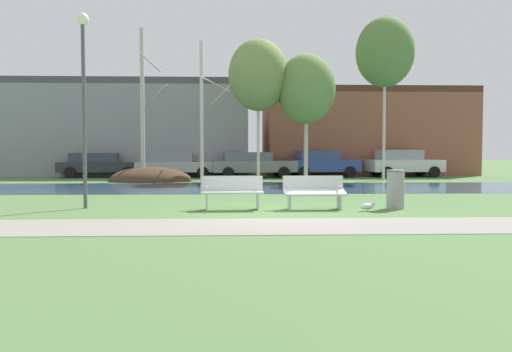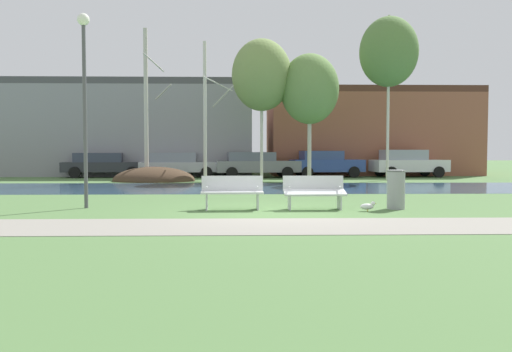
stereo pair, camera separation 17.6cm
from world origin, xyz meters
name	(u,v)px [view 1 (the left image)]	position (x,y,z in m)	size (l,w,h in m)	color
ground_plane	(258,185)	(0.00, 10.00, 0.00)	(120.00, 120.00, 0.00)	#4C703D
paved_path_strip	(284,226)	(0.00, -2.37, 0.01)	(60.00, 2.30, 0.01)	gray
river_band	(259,188)	(0.00, 8.53, 0.00)	(80.00, 6.33, 0.01)	#33516B
soil_mound	(150,181)	(-5.27, 13.44, 0.00)	(4.15, 3.18, 1.46)	#423021
bench_left	(232,191)	(-1.07, 0.62, 0.47)	(1.61, 0.60, 0.87)	silver
bench_right	(314,191)	(1.06, 0.62, 0.47)	(1.61, 0.60, 0.87)	silver
trash_bin	(395,189)	(3.21, 0.65, 0.53)	(0.49, 0.49, 1.02)	gray
seagull	(368,206)	(2.35, 0.14, 0.13)	(0.42, 0.15, 0.25)	white
streetlamp	(83,78)	(-4.96, 1.10, 3.44)	(0.32, 0.32, 5.12)	#4C4C51
birch_far_left	(143,104)	(-5.63, 13.59, 3.90)	(1.44, 2.29, 7.66)	#BCB7A8
birch_left	(203,110)	(-2.64, 13.59, 3.59)	(1.56, 2.85, 7.04)	beige
birch_center_left	(258,75)	(0.20, 14.28, 5.45)	(3.10, 3.10, 7.33)	beige
birch_center	(306,89)	(2.70, 14.18, 4.73)	(3.03, 3.03, 6.56)	#BCB7A8
birch_center_right	(385,52)	(6.71, 13.83, 6.59)	(2.98, 2.98, 8.47)	beige
parked_van_nearest_dark	(100,164)	(-8.81, 17.34, 0.75)	(4.92, 2.41, 1.41)	#282B30
parked_sedan_second_silver	(174,164)	(-4.53, 17.13, 0.76)	(4.71, 2.34, 1.43)	#B2B5BC
parked_hatch_third_grey	(252,164)	(-0.02, 16.78, 0.77)	(4.89, 2.42, 1.45)	slate
parked_wagon_fourth_blue	(321,163)	(4.03, 17.28, 0.81)	(4.28, 2.44, 1.53)	#2D4793
parked_suv_fifth_white	(403,163)	(8.81, 17.12, 0.82)	(4.43, 2.31, 1.59)	silver
building_grey_warehouse	(129,130)	(-8.15, 22.38, 2.91)	(15.82, 9.62, 5.82)	gray
building_brick_low	(360,133)	(7.55, 22.53, 2.74)	(12.98, 8.67, 5.49)	brown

